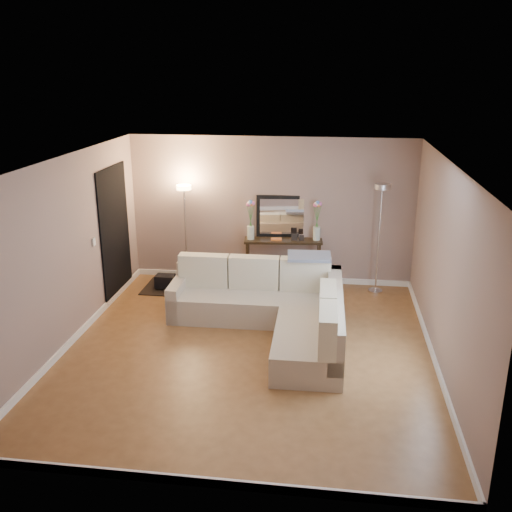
# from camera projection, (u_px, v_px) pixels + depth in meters

# --- Properties ---
(floor) EXTENTS (5.00, 5.50, 0.01)m
(floor) POSITION_uv_depth(u_px,v_px,m) (248.00, 350.00, 7.87)
(floor) COLOR brown
(floor) RESTS_ON ground
(ceiling) EXTENTS (5.00, 5.50, 0.01)m
(ceiling) POSITION_uv_depth(u_px,v_px,m) (247.00, 161.00, 7.05)
(ceiling) COLOR white
(ceiling) RESTS_ON ground
(wall_back) EXTENTS (5.00, 0.02, 2.60)m
(wall_back) POSITION_uv_depth(u_px,v_px,m) (271.00, 211.00, 10.06)
(wall_back) COLOR gray
(wall_back) RESTS_ON ground
(wall_front) EXTENTS (5.00, 0.02, 2.60)m
(wall_front) POSITION_uv_depth(u_px,v_px,m) (200.00, 363.00, 4.87)
(wall_front) COLOR gray
(wall_front) RESTS_ON ground
(wall_left) EXTENTS (0.02, 5.50, 2.60)m
(wall_left) POSITION_uv_depth(u_px,v_px,m) (66.00, 253.00, 7.78)
(wall_left) COLOR gray
(wall_left) RESTS_ON ground
(wall_right) EXTENTS (0.02, 5.50, 2.60)m
(wall_right) POSITION_uv_depth(u_px,v_px,m) (446.00, 269.00, 7.15)
(wall_right) COLOR gray
(wall_right) RESTS_ON ground
(baseboard_back) EXTENTS (5.00, 0.03, 0.10)m
(baseboard_back) POSITION_uv_depth(u_px,v_px,m) (270.00, 278.00, 10.43)
(baseboard_back) COLOR white
(baseboard_back) RESTS_ON ground
(baseboard_front) EXTENTS (5.00, 0.03, 0.10)m
(baseboard_front) POSITION_uv_depth(u_px,v_px,m) (205.00, 482.00, 5.28)
(baseboard_front) COLOR white
(baseboard_front) RESTS_ON ground
(baseboard_left) EXTENTS (0.03, 5.50, 0.10)m
(baseboard_left) POSITION_uv_depth(u_px,v_px,m) (77.00, 335.00, 8.17)
(baseboard_left) COLOR white
(baseboard_left) RESTS_ON ground
(baseboard_right) EXTENTS (0.03, 5.50, 0.10)m
(baseboard_right) POSITION_uv_depth(u_px,v_px,m) (434.00, 358.00, 7.54)
(baseboard_right) COLOR white
(baseboard_right) RESTS_ON ground
(doorway) EXTENTS (0.02, 1.20, 2.20)m
(doorway) POSITION_uv_depth(u_px,v_px,m) (115.00, 233.00, 9.44)
(doorway) COLOR black
(doorway) RESTS_ON ground
(switch_plate) EXTENTS (0.02, 0.08, 0.12)m
(switch_plate) POSITION_uv_depth(u_px,v_px,m) (94.00, 242.00, 8.61)
(switch_plate) COLOR white
(switch_plate) RESTS_ON ground
(sectional_sofa) EXTENTS (2.65, 2.51, 0.92)m
(sectional_sofa) POSITION_uv_depth(u_px,v_px,m) (275.00, 308.00, 8.38)
(sectional_sofa) COLOR #BEAF9A
(sectional_sofa) RESTS_ON floor
(throw_blanket) EXTENTS (0.68, 0.43, 0.09)m
(throw_blanket) POSITION_uv_depth(u_px,v_px,m) (309.00, 256.00, 8.74)
(throw_blanket) COLOR slate
(throw_blanket) RESTS_ON sectional_sofa
(console_table) EXTENTS (1.39, 0.49, 0.84)m
(console_table) POSITION_uv_depth(u_px,v_px,m) (278.00, 259.00, 10.11)
(console_table) COLOR black
(console_table) RESTS_ON floor
(leaning_mirror) EXTENTS (0.96, 0.13, 0.75)m
(leaning_mirror) POSITION_uv_depth(u_px,v_px,m) (284.00, 216.00, 10.04)
(leaning_mirror) COLOR black
(leaning_mirror) RESTS_ON console_table
(table_decor) EXTENTS (0.58, 0.14, 0.14)m
(table_decor) POSITION_uv_depth(u_px,v_px,m) (283.00, 239.00, 9.95)
(table_decor) COLOR orange
(table_decor) RESTS_ON console_table
(flower_vase_left) EXTENTS (0.16, 0.14, 0.72)m
(flower_vase_left) POSITION_uv_depth(u_px,v_px,m) (251.00, 223.00, 9.92)
(flower_vase_left) COLOR silver
(flower_vase_left) RESTS_ON console_table
(flower_vase_right) EXTENTS (0.16, 0.14, 0.72)m
(flower_vase_right) POSITION_uv_depth(u_px,v_px,m) (317.00, 224.00, 9.88)
(flower_vase_right) COLOR silver
(flower_vase_right) RESTS_ON console_table
(floor_lamp_lit) EXTENTS (0.25, 0.25, 1.78)m
(floor_lamp_lit) POSITION_uv_depth(u_px,v_px,m) (185.00, 214.00, 10.00)
(floor_lamp_lit) COLOR silver
(floor_lamp_lit) RESTS_ON floor
(floor_lamp_unlit) EXTENTS (0.30, 0.30, 1.90)m
(floor_lamp_unlit) POSITION_uv_depth(u_px,v_px,m) (380.00, 217.00, 9.49)
(floor_lamp_unlit) COLOR silver
(floor_lamp_unlit) RESTS_ON floor
(charcoal_rug) EXTENTS (1.16, 0.87, 0.02)m
(charcoal_rug) POSITION_uv_depth(u_px,v_px,m) (178.00, 287.00, 10.09)
(charcoal_rug) COLOR black
(charcoal_rug) RESTS_ON floor
(black_bag) EXTENTS (0.33, 0.23, 0.21)m
(black_bag) POSITION_uv_depth(u_px,v_px,m) (165.00, 281.00, 9.98)
(black_bag) COLOR black
(black_bag) RESTS_ON charcoal_rug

